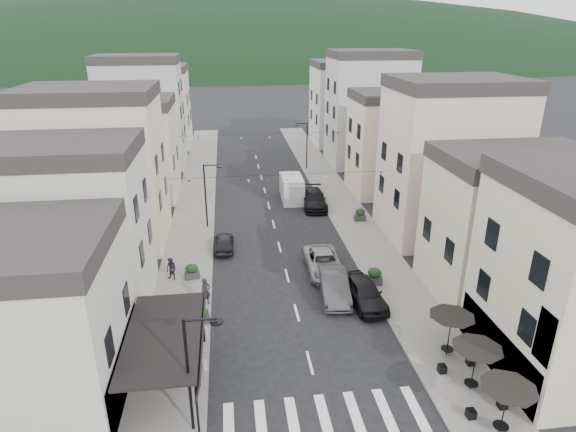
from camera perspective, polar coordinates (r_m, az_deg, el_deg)
name	(u,v)px	position (r m, az deg, el deg)	size (l,w,h in m)	color
sidewalk_left	(195,205)	(50.45, -10.92, 1.27)	(4.00, 76.00, 0.12)	slate
sidewalk_right	(338,199)	(51.61, 5.92, 2.03)	(4.00, 76.00, 0.12)	slate
hill_backdrop	(229,56)	(315.79, -6.96, 18.35)	(640.00, 360.00, 70.00)	black
boutique_awning	(169,336)	(24.96, -13.98, -13.67)	(3.77, 7.50, 3.28)	black
buildings_row_left	(128,137)	(55.22, -18.41, 8.89)	(10.20, 54.16, 14.00)	beige
buildings_row_right	(392,130)	(56.15, 12.19, 9.90)	(10.20, 54.16, 14.50)	#BAB394
cafe_terrace	(476,353)	(26.18, 21.44, -14.83)	(2.50, 8.10, 2.53)	black
streetlamp_left_near	(194,364)	(22.06, -11.08, -16.82)	(1.70, 0.56, 6.00)	black
streetlamp_left_far	(208,189)	(43.50, -9.44, 3.15)	(1.70, 0.56, 6.00)	black
streetlamp_right_far	(305,141)	(61.60, 2.00, 8.89)	(1.70, 0.56, 6.00)	black
bollards	(312,362)	(27.05, 2.81, -16.93)	(11.66, 10.26, 0.60)	gray
bunting_near	(278,179)	(39.26, -1.23, 4.41)	(19.00, 0.28, 0.62)	black
bunting_far	(262,137)	(54.68, -3.06, 9.33)	(19.00, 0.28, 0.62)	black
parked_car_a	(364,292)	(32.62, 9.03, -8.90)	(2.00, 4.97, 1.69)	black
parked_car_b	(334,286)	(33.12, 5.48, -8.20)	(1.80, 5.16, 1.70)	#363639
parked_car_c	(324,263)	(36.23, 4.25, -5.53)	(2.57, 5.57, 1.55)	#93969B
parked_car_d	(314,199)	(49.08, 3.14, 2.01)	(2.31, 5.68, 1.65)	black
parked_car_e	(224,242)	(39.98, -7.60, -3.11)	(1.59, 3.95, 1.35)	black
delivery_van	(292,188)	(51.06, 0.44, 3.38)	(2.30, 5.49, 2.61)	silver
pedestrian_a	(206,292)	(32.30, -9.72, -8.82)	(0.69, 0.45, 1.90)	black
pedestrian_b	(171,269)	(35.80, -13.66, -6.12)	(0.83, 0.65, 1.72)	#27212C
planter_la	(202,315)	(30.74, -10.17, -11.50)	(1.03, 0.67, 1.08)	#303033
planter_lb	(192,271)	(35.78, -11.32, -6.45)	(1.13, 0.77, 1.16)	#2B2B2E
planter_ra	(374,275)	(35.08, 10.15, -6.94)	(1.14, 0.75, 1.19)	#2F2F32
planter_rb	(375,277)	(34.90, 10.25, -7.08)	(1.19, 0.82, 1.22)	#2F2F31
planter_rc	(360,215)	(45.79, 8.54, 0.17)	(1.09, 0.61, 1.21)	#2D2D30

